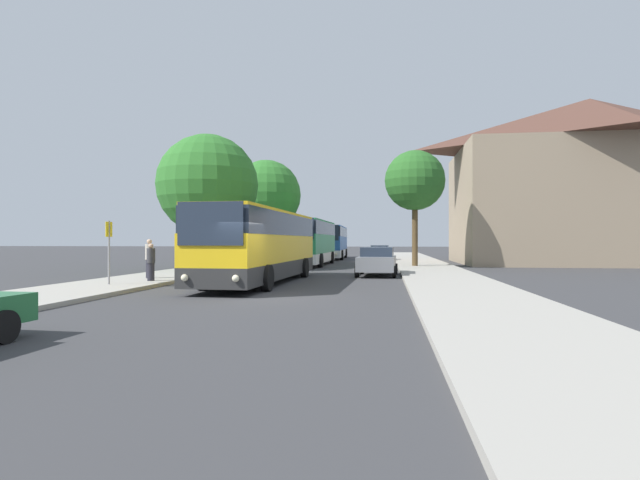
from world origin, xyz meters
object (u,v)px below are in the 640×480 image
object	(u,v)px
bus_rear	(332,242)
tree_left_far	(266,195)
pedestrian_waiting_near	(149,258)
parked_car_right_far	(380,253)
parked_car_right_near	(377,261)
pedestrian_waiting_far	(151,262)
tree_right_near	(415,181)
bus_front	(261,245)
bus_middle	(310,242)
bus_stop_sign	(109,245)
tree_left_near	(208,185)

from	to	relation	value
bus_rear	tree_left_far	distance (m)	10.18
pedestrian_waiting_near	tree_left_far	size ratio (longest dim) A/B	0.20
parked_car_right_far	tree_left_far	xyz separation A→B (m)	(-10.32, -2.06, 5.33)
parked_car_right_near	pedestrian_waiting_far	bearing A→B (deg)	36.59
pedestrian_waiting_near	tree_right_near	xyz separation A→B (m)	(12.97, 13.27, 5.00)
pedestrian_waiting_far	bus_rear	bearing A→B (deg)	168.91
pedestrian_waiting_near	pedestrian_waiting_far	xyz separation A→B (m)	(0.83, -1.53, -0.11)
bus_front	bus_middle	world-z (taller)	bus_middle
pedestrian_waiting_far	bus_middle	bearing A→B (deg)	163.24
parked_car_right_near	bus_stop_sign	distance (m)	13.46
parked_car_right_near	tree_right_near	size ratio (longest dim) A/B	0.55
pedestrian_waiting_near	pedestrian_waiting_far	size ratio (longest dim) A/B	1.12
parked_car_right_near	pedestrian_waiting_far	world-z (taller)	pedestrian_waiting_far
pedestrian_waiting_near	bus_stop_sign	bearing A→B (deg)	132.09
bus_rear	parked_car_right_near	world-z (taller)	bus_rear
pedestrian_waiting_far	tree_left_near	size ratio (longest dim) A/B	0.19
bus_middle	tree_left_near	xyz separation A→B (m)	(-5.44, -7.70, 3.61)
bus_front	tree_left_near	size ratio (longest dim) A/B	1.44
parked_car_right_far	tree_right_near	xyz separation A→B (m)	(2.57, -11.39, 5.30)
bus_middle	bus_rear	distance (m)	14.05
parked_car_right_near	tree_left_far	bearing A→B (deg)	-56.72
parked_car_right_near	pedestrian_waiting_near	bearing A→B (deg)	28.01
parked_car_right_near	tree_right_near	world-z (taller)	tree_right_near
bus_front	pedestrian_waiting_far	bearing A→B (deg)	-162.83
bus_rear	tree_left_far	bearing A→B (deg)	-126.21
parked_car_right_far	tree_right_near	world-z (taller)	tree_right_near
parked_car_right_near	tree_left_near	size ratio (longest dim) A/B	0.52
tree_right_near	bus_front	bearing A→B (deg)	-119.12
parked_car_right_near	pedestrian_waiting_far	distance (m)	11.64
tree_left_near	tree_right_near	bearing A→B (deg)	20.08
pedestrian_waiting_far	tree_left_near	xyz separation A→B (m)	(-1.11, 9.95, 4.48)
bus_rear	pedestrian_waiting_far	bearing A→B (deg)	-99.47
parked_car_right_near	parked_car_right_far	distance (m)	19.69
pedestrian_waiting_near	tree_left_near	world-z (taller)	tree_left_near
parked_car_right_far	pedestrian_waiting_far	world-z (taller)	pedestrian_waiting_far
bus_middle	bus_front	bearing A→B (deg)	-88.23
bus_stop_sign	pedestrian_waiting_far	xyz separation A→B (m)	(0.87, 1.84, -0.77)
parked_car_right_near	tree_right_near	distance (m)	10.14
tree_left_near	pedestrian_waiting_near	bearing A→B (deg)	-88.12
bus_rear	tree_right_near	xyz separation A→B (m)	(7.61, -16.91, 4.26)
pedestrian_waiting_far	tree_left_near	world-z (taller)	tree_left_near
bus_stop_sign	bus_front	bearing A→B (deg)	29.54
pedestrian_waiting_far	pedestrian_waiting_near	bearing A→B (deg)	-154.30
parked_car_right_near	pedestrian_waiting_far	size ratio (longest dim) A/B	2.72
bus_middle	parked_car_right_near	xyz separation A→B (m)	(5.33, -11.16, -1.03)
pedestrian_waiting_near	tree_left_near	distance (m)	9.50
parked_car_right_near	bus_front	bearing A→B (deg)	48.61
parked_car_right_near	parked_car_right_far	bearing A→B (deg)	-87.01
parked_car_right_near	parked_car_right_far	world-z (taller)	parked_car_right_near
bus_front	pedestrian_waiting_near	distance (m)	5.47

